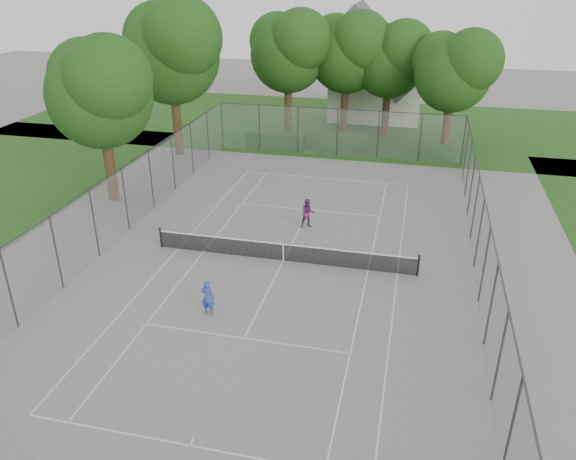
% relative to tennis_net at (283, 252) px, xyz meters
% --- Properties ---
extents(ground, '(120.00, 120.00, 0.00)m').
position_rel_tennis_net_xyz_m(ground, '(0.00, 0.00, -0.51)').
color(ground, slate).
rests_on(ground, ground).
extents(grass_far, '(60.00, 20.00, 0.00)m').
position_rel_tennis_net_xyz_m(grass_far, '(0.00, 26.00, -0.51)').
color(grass_far, '#1F4814').
rests_on(grass_far, ground).
extents(court_markings, '(11.03, 23.83, 0.01)m').
position_rel_tennis_net_xyz_m(court_markings, '(0.00, 0.00, -0.50)').
color(court_markings, silver).
rests_on(court_markings, ground).
extents(tennis_net, '(12.87, 0.10, 1.10)m').
position_rel_tennis_net_xyz_m(tennis_net, '(0.00, 0.00, 0.00)').
color(tennis_net, black).
rests_on(tennis_net, ground).
extents(perimeter_fence, '(18.08, 34.08, 3.52)m').
position_rel_tennis_net_xyz_m(perimeter_fence, '(0.00, 0.00, 1.30)').
color(perimeter_fence, '#38383D').
rests_on(perimeter_fence, ground).
extents(tree_far_left, '(7.02, 6.41, 10.10)m').
position_rel_tennis_net_xyz_m(tree_far_left, '(-4.91, 22.22, 6.43)').
color(tree_far_left, '#3C2816').
rests_on(tree_far_left, ground).
extents(tree_far_midleft, '(6.93, 6.32, 9.96)m').
position_rel_tennis_net_xyz_m(tree_far_midleft, '(-0.34, 23.44, 6.33)').
color(tree_far_midleft, '#3C2816').
rests_on(tree_far_midleft, ground).
extents(tree_far_midright, '(6.51, 5.94, 9.36)m').
position_rel_tennis_net_xyz_m(tree_far_midright, '(3.12, 23.29, 5.92)').
color(tree_far_midright, '#3C2816').
rests_on(tree_far_midright, ground).
extents(tree_far_right, '(6.36, 5.81, 9.14)m').
position_rel_tennis_net_xyz_m(tree_far_right, '(7.94, 19.81, 5.77)').
color(tree_far_right, '#3C2816').
rests_on(tree_far_right, ground).
extents(tree_side_back, '(7.87, 7.18, 11.31)m').
position_rel_tennis_net_xyz_m(tree_side_back, '(-11.56, 14.58, 7.26)').
color(tree_side_back, '#3C2816').
rests_on(tree_side_back, ground).
extents(tree_side_front, '(6.85, 6.26, 9.85)m').
position_rel_tennis_net_xyz_m(tree_side_front, '(-11.88, 5.25, 6.26)').
color(tree_side_front, '#3C2816').
rests_on(tree_side_front, ground).
extents(hedge_left, '(4.55, 1.37, 1.14)m').
position_rel_tennis_net_xyz_m(hedge_left, '(-5.02, 18.13, 0.06)').
color(hedge_left, '#1E4516').
rests_on(hedge_left, ground).
extents(hedge_mid, '(4.00, 1.14, 1.26)m').
position_rel_tennis_net_xyz_m(hedge_mid, '(0.00, 18.49, 0.12)').
color(hedge_mid, '#1E4516').
rests_on(hedge_mid, ground).
extents(hedge_right, '(2.63, 0.96, 0.79)m').
position_rel_tennis_net_xyz_m(hedge_right, '(7.41, 18.63, -0.12)').
color(hedge_right, '#1E4516').
rests_on(hedge_right, ground).
extents(house, '(8.08, 6.26, 10.05)m').
position_rel_tennis_net_xyz_m(house, '(1.71, 29.23, 3.54)').
color(house, beige).
rests_on(house, ground).
extents(girl_player, '(0.60, 0.42, 1.56)m').
position_rel_tennis_net_xyz_m(girl_player, '(-1.93, -5.10, 0.27)').
color(girl_player, '#2E41AF').
rests_on(girl_player, ground).
extents(woman_player, '(0.96, 0.85, 1.64)m').
position_rel_tennis_net_xyz_m(woman_player, '(0.38, 4.06, 0.31)').
color(woman_player, '#702561').
rests_on(woman_player, ground).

